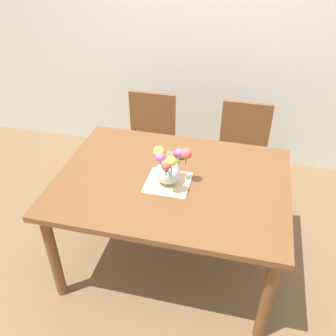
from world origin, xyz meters
TOP-DOWN VIEW (x-y plane):
  - ground_plane at (0.00, 0.00)m, footprint 12.00×12.00m
  - back_wall at (0.00, 1.60)m, footprint 7.00×0.10m
  - dining_table at (0.00, 0.00)m, footprint 1.51×1.11m
  - chair_left at (-0.42, 0.90)m, footprint 0.42×0.42m
  - chair_right at (0.42, 0.90)m, footprint 0.42×0.42m
  - placemat at (-0.02, -0.05)m, footprint 0.28×0.28m
  - flower_vase at (-0.01, -0.05)m, footprint 0.24×0.24m

SIDE VIEW (x-z plane):
  - ground_plane at x=0.00m, z-range 0.00..0.00m
  - chair_left at x=-0.42m, z-range 0.07..0.97m
  - chair_right at x=0.42m, z-range 0.07..0.97m
  - dining_table at x=0.00m, z-range 0.30..1.06m
  - placemat at x=-0.02m, z-range 0.77..0.77m
  - flower_vase at x=-0.01m, z-range 0.76..1.03m
  - back_wall at x=0.00m, z-range 0.00..2.80m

